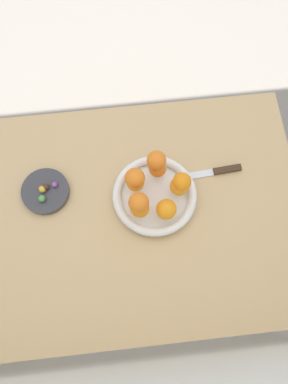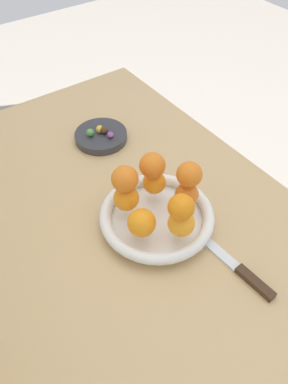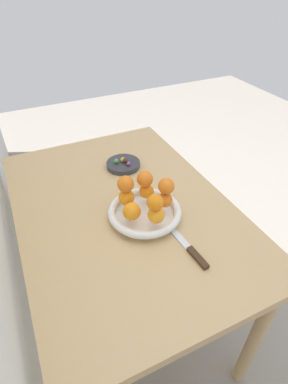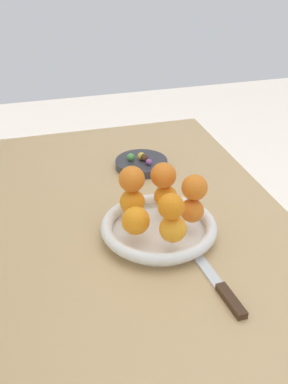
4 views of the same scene
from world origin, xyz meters
TOP-DOWN VIEW (x-y plane):
  - ground_plane at (0.00, 0.00)m, footprint 6.00×6.00m
  - dining_table at (0.00, 0.00)m, footprint 1.10×0.76m
  - fruit_bowl at (-0.09, -0.05)m, footprint 0.26×0.26m
  - candy_dish at (0.24, -0.10)m, footprint 0.15×0.15m
  - orange_0 at (-0.17, -0.05)m, footprint 0.06×0.06m
  - orange_1 at (-0.11, -0.12)m, footprint 0.05×0.05m
  - orange_2 at (-0.04, -0.08)m, footprint 0.05×0.05m
  - orange_3 at (-0.04, -0.00)m, footprint 0.06×0.06m
  - orange_4 at (-0.12, 0.01)m, footprint 0.06×0.06m
  - orange_5 at (-0.17, -0.05)m, footprint 0.05×0.05m
  - orange_6 at (-0.04, 0.00)m, footprint 0.06×0.06m
  - orange_7 at (-0.10, -0.12)m, footprint 0.06×0.06m
  - orange_8 at (-0.04, -0.07)m, footprint 0.06×0.06m
  - candy_ball_0 at (0.24, -0.11)m, footprint 0.02×0.02m
  - candy_ball_1 at (0.21, -0.11)m, footprint 0.02×0.02m
  - candy_ball_2 at (0.25, -0.10)m, footprint 0.02×0.02m
  - candy_ball_3 at (0.24, -0.11)m, footprint 0.02×0.02m
  - candy_ball_4 at (0.25, -0.07)m, footprint 0.02×0.02m
  - candy_ball_5 at (0.25, -0.11)m, footprint 0.02×0.02m
  - candy_ball_6 at (0.24, -0.11)m, footprint 0.02×0.02m
  - knife at (-0.27, -0.11)m, footprint 0.26×0.04m

SIDE VIEW (x-z plane):
  - ground_plane at x=0.00m, z-range 0.00..0.00m
  - dining_table at x=0.00m, z-range 0.28..1.02m
  - knife at x=-0.27m, z-range 0.74..0.75m
  - candy_dish at x=0.24m, z-range 0.74..0.76m
  - fruit_bowl at x=-0.09m, z-range 0.74..0.78m
  - candy_ball_5 at x=0.25m, z-range 0.76..0.78m
  - candy_ball_6 at x=0.24m, z-range 0.76..0.78m
  - candy_ball_1 at x=0.21m, z-range 0.76..0.78m
  - candy_ball_3 at x=0.24m, z-range 0.76..0.78m
  - candy_ball_0 at x=0.24m, z-range 0.76..0.78m
  - candy_ball_4 at x=0.25m, z-range 0.76..0.78m
  - candy_ball_2 at x=0.25m, z-range 0.76..0.78m
  - orange_1 at x=-0.11m, z-range 0.78..0.83m
  - orange_2 at x=-0.04m, z-range 0.78..0.83m
  - orange_3 at x=-0.04m, z-range 0.78..0.84m
  - orange_0 at x=-0.17m, z-range 0.78..0.84m
  - orange_4 at x=-0.12m, z-range 0.78..0.84m
  - orange_7 at x=-0.10m, z-range 0.83..0.89m
  - orange_8 at x=-0.04m, z-range 0.83..0.89m
  - orange_5 at x=-0.17m, z-range 0.84..0.89m
  - orange_6 at x=-0.04m, z-range 0.84..0.90m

